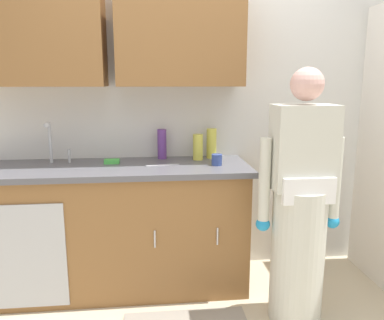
% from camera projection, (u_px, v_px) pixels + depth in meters
% --- Properties ---
extents(kitchen_wall_with_uppers, '(4.80, 0.44, 2.70)m').
position_uv_depth(kitchen_wall_with_uppers, '(168.00, 89.00, 3.01)').
color(kitchen_wall_with_uppers, silver).
rests_on(kitchen_wall_with_uppers, ground).
extents(counter_cabinet, '(1.90, 0.62, 0.90)m').
position_uv_depth(counter_cabinet, '(116.00, 230.00, 2.88)').
color(counter_cabinet, brown).
rests_on(counter_cabinet, ground).
extents(countertop, '(1.96, 0.66, 0.04)m').
position_uv_depth(countertop, '(114.00, 168.00, 2.79)').
color(countertop, '#595960').
rests_on(countertop, counter_cabinet).
extents(sink, '(0.50, 0.36, 0.35)m').
position_uv_depth(sink, '(53.00, 169.00, 2.75)').
color(sink, '#B7BABF').
rests_on(sink, counter_cabinet).
extents(person_at_sink, '(0.55, 0.34, 1.62)m').
position_uv_depth(person_at_sink, '(300.00, 217.00, 2.44)').
color(person_at_sink, white).
rests_on(person_at_sink, ground).
extents(bottle_water_short, '(0.08, 0.08, 0.23)m').
position_uv_depth(bottle_water_short, '(211.00, 143.00, 3.05)').
color(bottle_water_short, '#D8D14C').
rests_on(bottle_water_short, countertop).
extents(bottle_cleaner_spray, '(0.08, 0.08, 0.20)m').
position_uv_depth(bottle_cleaner_spray, '(198.00, 147.00, 2.98)').
color(bottle_cleaner_spray, '#D8D14C').
rests_on(bottle_cleaner_spray, countertop).
extents(bottle_dish_liquid, '(0.07, 0.07, 0.23)m').
position_uv_depth(bottle_dish_liquid, '(162.00, 144.00, 3.02)').
color(bottle_dish_liquid, '#66388C').
rests_on(bottle_dish_liquid, countertop).
extents(cup_by_sink, '(0.08, 0.08, 0.08)m').
position_uv_depth(cup_by_sink, '(217.00, 160.00, 2.80)').
color(cup_by_sink, '#33478C').
rests_on(cup_by_sink, countertop).
extents(knife_on_counter, '(0.24, 0.06, 0.01)m').
position_uv_depth(knife_on_counter, '(163.00, 165.00, 2.79)').
color(knife_on_counter, silver).
rests_on(knife_on_counter, countertop).
extents(sponge, '(0.11, 0.07, 0.03)m').
position_uv_depth(sponge, '(112.00, 161.00, 2.86)').
color(sponge, '#4CBF4C').
rests_on(sponge, countertop).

